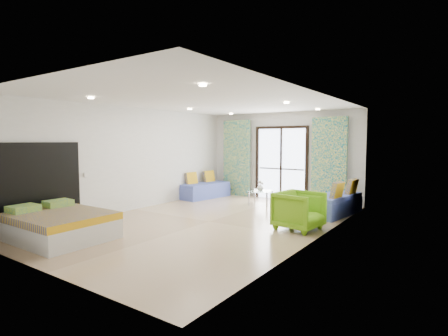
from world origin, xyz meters
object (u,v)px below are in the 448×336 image
Objects in this scene: coffee_table at (261,192)px; armchair at (299,209)px; bed at (60,225)px; daybed_right at (335,204)px; daybed_left at (205,190)px.

armchair is (2.00, -2.02, 0.08)m from coffee_table.
bed is 2.07× the size of armchair.
daybed_right is at bearing -3.20° from coffee_table.
daybed_left is at bearing 178.27° from coffee_table.
armchair is (-0.17, -1.89, 0.16)m from daybed_right.
armchair is at bearing -87.18° from daybed_right.
bed is at bearing -105.27° from coffee_table.
armchair is at bearing 43.02° from bed.
armchair is at bearing -19.57° from daybed_left.
daybed_right is (4.23, -0.18, 0.01)m from daybed_left.
coffee_table is at bearing 5.81° from daybed_left.
coffee_table is 0.82× the size of armchair.
daybed_right reaches higher than armchair.
daybed_right is 2.17m from coffee_table.
bed is 5.31m from daybed_left.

